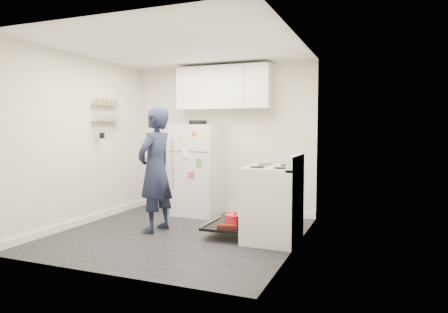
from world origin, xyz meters
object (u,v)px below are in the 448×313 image
at_px(electric_range, 272,204).
at_px(person, 155,170).
at_px(open_oven_door, 231,223).
at_px(refrigerator, 198,169).

xyz_separation_m(electric_range, person, (-1.63, -0.12, 0.39)).
xyz_separation_m(open_oven_door, person, (-1.08, -0.12, 0.68)).
relative_size(open_oven_door, person, 0.41).
bearing_deg(person, refrigerator, -177.27).
bearing_deg(person, open_oven_door, 102.62).
relative_size(open_oven_door, refrigerator, 0.45).
distance_m(open_oven_door, person, 1.28).
bearing_deg(open_oven_door, person, -173.63).
height_order(open_oven_door, refrigerator, refrigerator).
height_order(refrigerator, person, person).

